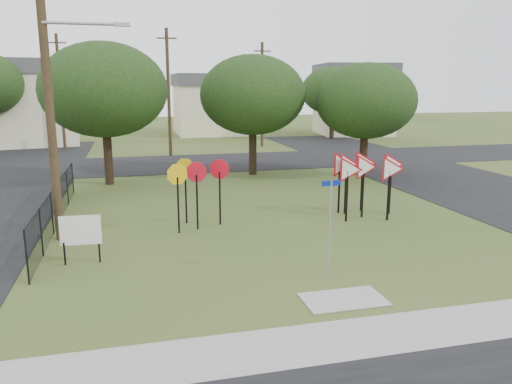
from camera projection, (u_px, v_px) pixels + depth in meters
ground at (310, 266)px, 14.40m from camera, size 140.00×140.00×0.00m
sidewalk at (379, 335)px, 10.42m from camera, size 30.00×1.60×0.02m
planting_strip at (410, 365)px, 9.28m from camera, size 30.00×0.80×0.02m
street_right at (456, 182)px, 26.75m from camera, size 8.00×50.00×0.02m
street_far at (206, 163)px, 33.35m from camera, size 60.00×8.00×0.02m
curb_pad at (344, 299)px, 12.12m from camera, size 2.00×1.20×0.02m
street_name_sign at (330, 222)px, 13.17m from camera, size 0.56×0.07×2.69m
stop_sign_cluster at (195, 178)px, 17.91m from camera, size 2.33×1.47×2.48m
yield_sign_cluster at (363, 169)px, 19.53m from camera, size 3.27×1.93×2.56m
info_board at (81, 232)px, 14.38m from camera, size 1.16×0.10×1.45m
utility_pole_main at (49, 82)px, 15.83m from camera, size 3.55×0.33×10.00m
far_pole_a at (169, 92)px, 35.69m from camera, size 1.40×0.24×9.00m
far_pole_b at (262, 94)px, 41.45m from camera, size 1.40×0.24×8.50m
far_pole_c at (61, 91)px, 39.46m from camera, size 1.40×0.24×9.00m
fence_run at (56, 205)px, 18.34m from camera, size 0.05×11.55×1.50m
house_left at (18, 102)px, 42.50m from camera, size 10.58×8.88×7.20m
house_mid at (215, 104)px, 52.60m from camera, size 8.40×8.40×6.20m
house_right at (353, 99)px, 52.06m from camera, size 8.30×8.30×7.20m
tree_near_left at (104, 90)px, 25.21m from camera, size 6.40×6.40×7.27m
tree_near_mid at (253, 95)px, 28.14m from camera, size 6.00×6.00×6.80m
tree_near_right at (366, 101)px, 27.74m from camera, size 5.60×5.60×6.33m
tree_far_right at (333, 91)px, 47.12m from camera, size 6.00×6.00×6.80m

